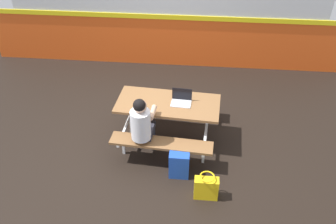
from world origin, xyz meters
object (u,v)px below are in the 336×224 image
at_px(picnic_table_main, 168,111).
at_px(laptop_silver, 181,100).
at_px(tote_bag_bright, 206,188).
at_px(student_nearer, 142,124).
at_px(backpack_dark, 179,165).

relative_size(picnic_table_main, laptop_silver, 5.09).
relative_size(picnic_table_main, tote_bag_bright, 3.96).
xyz_separation_m(picnic_table_main, tote_bag_bright, (0.66, -1.24, -0.38)).
distance_m(picnic_table_main, laptop_silver, 0.30).
bearing_deg(student_nearer, backpack_dark, -28.19).
height_order(laptop_silver, tote_bag_bright, laptop_silver).
distance_m(student_nearer, tote_bag_bright, 1.33).
bearing_deg(backpack_dark, tote_bag_bright, -43.43).
bearing_deg(student_nearer, picnic_table_main, 57.39).
height_order(backpack_dark, tote_bag_bright, backpack_dark).
xyz_separation_m(picnic_table_main, student_nearer, (-0.34, -0.53, 0.13)).
relative_size(student_nearer, tote_bag_bright, 2.81).
distance_m(picnic_table_main, backpack_dark, 0.95).
bearing_deg(tote_bag_bright, student_nearer, 144.86).
xyz_separation_m(student_nearer, laptop_silver, (0.55, 0.56, 0.08)).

